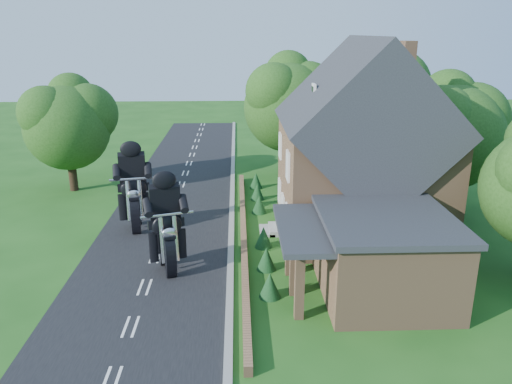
{
  "coord_description": "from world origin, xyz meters",
  "views": [
    {
      "loc": [
        4.04,
        -19.2,
        10.45
      ],
      "look_at": [
        4.94,
        4.45,
        2.8
      ],
      "focal_mm": 35.0,
      "sensor_mm": 36.0,
      "label": 1
    }
  ],
  "objects_px": {
    "annex": "(381,254)",
    "motorcycle_follow": "(136,217)",
    "motorcycle_lead": "(168,257)",
    "house": "(361,154)",
    "garden_wall": "(243,236)"
  },
  "relations": [
    {
      "from": "house",
      "to": "annex",
      "type": "distance_m",
      "value": 7.3
    },
    {
      "from": "annex",
      "to": "motorcycle_lead",
      "type": "bearing_deg",
      "value": 165.84
    },
    {
      "from": "garden_wall",
      "to": "house",
      "type": "height_order",
      "value": "house"
    },
    {
      "from": "house",
      "to": "motorcycle_lead",
      "type": "distance_m",
      "value": 11.26
    },
    {
      "from": "motorcycle_lead",
      "to": "motorcycle_follow",
      "type": "height_order",
      "value": "motorcycle_follow"
    },
    {
      "from": "annex",
      "to": "motorcycle_follow",
      "type": "distance_m",
      "value": 13.67
    },
    {
      "from": "garden_wall",
      "to": "motorcycle_lead",
      "type": "bearing_deg",
      "value": -134.47
    },
    {
      "from": "house",
      "to": "motorcycle_lead",
      "type": "relative_size",
      "value": 6.65
    },
    {
      "from": "garden_wall",
      "to": "motorcycle_follow",
      "type": "distance_m",
      "value": 6.11
    },
    {
      "from": "motorcycle_follow",
      "to": "house",
      "type": "bearing_deg",
      "value": 166.64
    },
    {
      "from": "motorcycle_follow",
      "to": "annex",
      "type": "bearing_deg",
      "value": 136.6
    },
    {
      "from": "motorcycle_lead",
      "to": "motorcycle_follow",
      "type": "distance_m",
      "value": 5.67
    },
    {
      "from": "motorcycle_follow",
      "to": "motorcycle_lead",
      "type": "bearing_deg",
      "value": 104.7
    },
    {
      "from": "motorcycle_lead",
      "to": "house",
      "type": "bearing_deg",
      "value": -172.6
    },
    {
      "from": "motorcycle_lead",
      "to": "garden_wall",
      "type": "bearing_deg",
      "value": -152.18
    }
  ]
}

